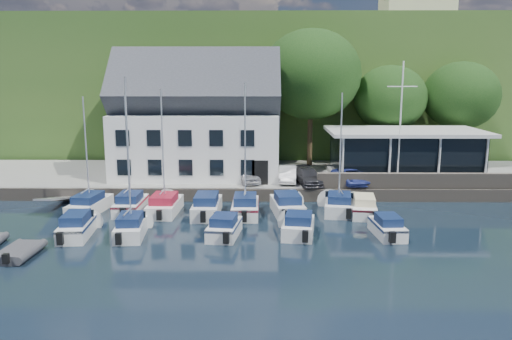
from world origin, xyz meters
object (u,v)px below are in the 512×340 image
object	(u,v)px
car_dgrey	(308,176)
boat_r1_3	(207,204)
harbor_building	(197,126)
club_pavilion	(404,153)
boat_r2_4	(387,225)
boat_r1_0	(86,152)
boat_r2_1	(128,168)
boat_r1_5	(287,203)
boat_r2_3	(298,224)
boat_r1_2	(163,153)
boat_r1_1	(128,150)
boat_r1_6	(340,152)
car_silver	(247,175)
car_white	(288,174)
boat_r1_4	(245,150)
boat_r2_2	(224,225)
flagpole	(400,124)
boat_r2_0	(77,224)
car_blue	(351,176)
boat_r1_7	(363,204)
dinghy_1	(19,251)

from	to	relation	value
car_dgrey	boat_r1_3	distance (m)	9.56
harbor_building	club_pavilion	xyz separation A→B (m)	(18.00, -0.50, -2.30)
harbor_building	boat_r2_4	xyz separation A→B (m)	(13.39, -13.86, -4.67)
boat_r1_0	boat_r2_1	size ratio (longest dim) A/B	1.02
boat_r1_5	boat_r2_3	bearing A→B (deg)	-91.73
boat_r1_2	boat_r1_0	bearing A→B (deg)	-179.19
boat_r2_1	boat_r1_1	bearing A→B (deg)	99.73
boat_r1_0	boat_r2_1	xyz separation A→B (m)	(4.37, -5.27, -0.09)
boat_r1_6	boat_r1_3	bearing A→B (deg)	-166.56
car_silver	car_white	size ratio (longest dim) A/B	0.94
car_silver	boat_r1_4	distance (m)	6.88
boat_r1_3	boat_r2_2	world-z (taller)	boat_r1_3
harbor_building	boat_r1_4	size ratio (longest dim) A/B	1.55
harbor_building	car_white	distance (m)	9.09
flagpole	boat_r2_0	xyz separation A→B (m)	(-22.38, -10.41, -5.16)
car_white	boat_r1_6	bearing A→B (deg)	-56.12
boat_r2_2	boat_r1_1	bearing A→B (deg)	150.78
car_blue	boat_r1_5	distance (m)	7.73
boat_r1_5	boat_r2_1	bearing A→B (deg)	-160.25
boat_r1_7	boat_r1_2	bearing A→B (deg)	-172.16
boat_r1_4	car_silver	bearing A→B (deg)	90.52
car_dgrey	boat_r2_2	size ratio (longest dim) A/B	0.90
car_silver	boat_r2_4	xyz separation A→B (m)	(8.97, -10.63, -0.96)
car_blue	boat_r2_3	size ratio (longest dim) A/B	0.79
boat_r1_1	boat_r2_3	distance (m)	13.31
boat_r1_2	boat_r2_4	size ratio (longest dim) A/B	1.81
flagpole	boat_r2_1	xyz separation A→B (m)	(-19.07, -10.38, -1.62)
boat_r1_5	boat_r2_4	distance (m)	7.63
boat_r2_3	boat_r2_4	size ratio (longest dim) A/B	1.03
boat_r1_5	boat_r1_6	world-z (taller)	boat_r1_6
car_dgrey	boat_r2_2	xyz separation A→B (m)	(-6.05, -10.42, -0.93)
boat_r2_4	car_silver	bearing A→B (deg)	125.56
boat_r2_1	dinghy_1	bearing A→B (deg)	-149.81
boat_r1_3	boat_r1_5	world-z (taller)	boat_r1_3
car_white	boat_r2_2	size ratio (longest dim) A/B	0.83
boat_r1_4	car_white	bearing A→B (deg)	63.10
boat_r1_4	club_pavilion	bearing A→B (deg)	33.36
boat_r1_1	boat_r1_6	xyz separation A→B (m)	(15.00, 0.11, -0.09)
boat_r1_1	boat_r2_0	xyz separation A→B (m)	(-1.91, -5.34, -3.76)
flagpole	boat_r1_3	world-z (taller)	flagpole
flagpole	boat_r1_4	world-z (taller)	flagpole
car_blue	flagpole	world-z (taller)	flagpole
boat_r1_5	boat_r2_3	size ratio (longest dim) A/B	1.24
boat_r2_1	boat_r2_0	bearing A→B (deg)	175.36
boat_r1_3	boat_r1_6	bearing A→B (deg)	4.73
boat_r1_1	boat_r2_1	distance (m)	5.50
boat_r1_1	boat_r1_4	world-z (taller)	boat_r1_4
car_white	boat_r1_3	world-z (taller)	car_white
club_pavilion	boat_r2_1	xyz separation A→B (m)	(-20.40, -13.58, 1.25)
car_dgrey	boat_r2_2	distance (m)	12.09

